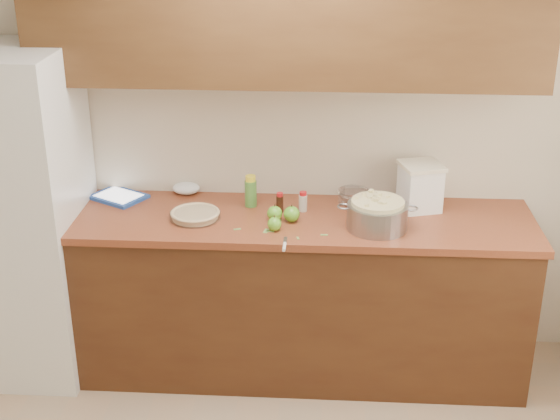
# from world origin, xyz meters

# --- Properties ---
(room_shell) EXTENTS (3.60, 3.60, 3.60)m
(room_shell) POSITION_xyz_m (0.00, 0.00, 1.30)
(room_shell) COLOR tan
(room_shell) RESTS_ON ground
(counter_run) EXTENTS (2.64, 0.68, 0.92)m
(counter_run) POSITION_xyz_m (0.00, 1.48, 0.46)
(counter_run) COLOR #492914
(counter_run) RESTS_ON ground
(upper_cabinets) EXTENTS (2.60, 0.34, 0.70)m
(upper_cabinets) POSITION_xyz_m (0.00, 1.63, 1.95)
(upper_cabinets) COLOR #58371A
(upper_cabinets) RESTS_ON room_shell
(fridge) EXTENTS (0.70, 0.70, 1.80)m
(fridge) POSITION_xyz_m (-1.44, 1.44, 0.90)
(fridge) COLOR white
(fridge) RESTS_ON ground
(pie) EXTENTS (0.27, 0.27, 0.04)m
(pie) POSITION_xyz_m (-0.46, 1.42, 0.94)
(pie) COLOR silver
(pie) RESTS_ON counter_run
(colander) EXTENTS (0.41, 0.31, 0.15)m
(colander) POSITION_xyz_m (0.48, 1.36, 0.99)
(colander) COLOR gray
(colander) RESTS_ON counter_run
(flour_canister) EXTENTS (0.26, 0.26, 0.26)m
(flour_canister) POSITION_xyz_m (0.72, 1.63, 1.05)
(flour_canister) COLOR white
(flour_canister) RESTS_ON counter_run
(tablet) EXTENTS (0.35, 0.33, 0.02)m
(tablet) POSITION_xyz_m (-0.93, 1.67, 0.93)
(tablet) COLOR #234DA8
(tablet) RESTS_ON counter_run
(paring_knife) EXTENTS (0.02, 0.17, 0.02)m
(paring_knife) POSITION_xyz_m (0.03, 1.11, 0.93)
(paring_knife) COLOR gray
(paring_knife) RESTS_ON counter_run
(lemon_bottle) EXTENTS (0.06, 0.06, 0.18)m
(lemon_bottle) POSITION_xyz_m (-0.19, 1.61, 1.00)
(lemon_bottle) COLOR #4C8C38
(lemon_bottle) RESTS_ON counter_run
(cinnamon_shaker) EXTENTS (0.04, 0.04, 0.11)m
(cinnamon_shaker) POSITION_xyz_m (0.10, 1.56, 0.97)
(cinnamon_shaker) COLOR beige
(cinnamon_shaker) RESTS_ON counter_run
(vanilla_bottle) EXTENTS (0.04, 0.04, 0.11)m
(vanilla_bottle) POSITION_xyz_m (-0.02, 1.54, 0.97)
(vanilla_bottle) COLOR black
(vanilla_bottle) RESTS_ON counter_run
(mixing_bowl) EXTENTS (0.18, 0.18, 0.07)m
(mixing_bowl) POSITION_xyz_m (0.37, 1.70, 0.96)
(mixing_bowl) COLOR silver
(mixing_bowl) RESTS_ON counter_run
(paper_towel) EXTENTS (0.16, 0.13, 0.06)m
(paper_towel) POSITION_xyz_m (-0.57, 1.77, 0.95)
(paper_towel) COLOR white
(paper_towel) RESTS_ON counter_run
(apple_left) EXTENTS (0.08, 0.08, 0.09)m
(apple_left) POSITION_xyz_m (-0.04, 1.43, 0.96)
(apple_left) COLOR #60AF28
(apple_left) RESTS_ON counter_run
(apple_center) EXTENTS (0.08, 0.08, 0.10)m
(apple_center) POSITION_xyz_m (0.04, 1.42, 0.96)
(apple_center) COLOR #60AF28
(apple_center) RESTS_ON counter_run
(apple_front) EXTENTS (0.07, 0.07, 0.08)m
(apple_front) POSITION_xyz_m (-0.04, 1.30, 0.96)
(apple_front) COLOR #60AF28
(apple_front) RESTS_ON counter_run
(peel_a) EXTENTS (0.04, 0.02, 0.00)m
(peel_a) POSITION_xyz_m (0.22, 1.26, 0.92)
(peel_a) COLOR #7EA550
(peel_a) RESTS_ON counter_run
(peel_b) EXTENTS (0.04, 0.03, 0.00)m
(peel_b) POSITION_xyz_m (-0.23, 1.30, 0.92)
(peel_b) COLOR #7EA550
(peel_b) RESTS_ON counter_run
(peel_c) EXTENTS (0.04, 0.03, 0.00)m
(peel_c) POSITION_xyz_m (-0.03, 1.43, 0.92)
(peel_c) COLOR #7EA550
(peel_c) RESTS_ON counter_run
(peel_d) EXTENTS (0.04, 0.02, 0.00)m
(peel_d) POSITION_xyz_m (-0.06, 1.29, 0.92)
(peel_d) COLOR #7EA550
(peel_d) RESTS_ON counter_run
(peel_e) EXTENTS (0.03, 0.05, 0.00)m
(peel_e) POSITION_xyz_m (-0.08, 1.29, 0.92)
(peel_e) COLOR #7EA550
(peel_e) RESTS_ON counter_run
(peel_f) EXTENTS (0.02, 0.03, 0.00)m
(peel_f) POSITION_xyz_m (0.09, 1.21, 0.92)
(peel_f) COLOR #7EA550
(peel_f) RESTS_ON counter_run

